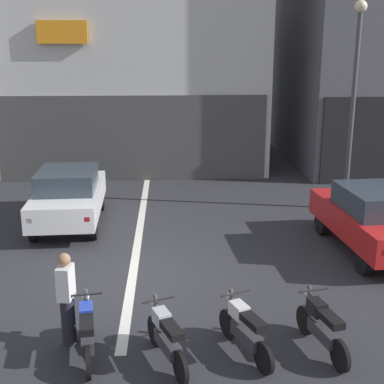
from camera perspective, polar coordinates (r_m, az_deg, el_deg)
The scene contains 11 objects.
ground_plane at distance 11.71m, azimuth -6.57°, elevation -9.36°, with size 120.00×120.00×0.00m, color #2B2B30.
lane_centre_line at distance 17.32m, azimuth -5.28°, elevation -0.94°, with size 0.20×18.00×0.01m, color silver.
car_white_crossing_near at distance 15.12m, azimuth -13.34°, elevation -0.30°, with size 1.95×4.18×1.64m.
car_red_parked_kerbside at distance 13.54m, azimuth 19.24°, elevation -2.64°, with size 2.07×4.22×1.64m.
car_black_down_street at distance 21.97m, azimuth -0.85°, elevation 5.04°, with size 1.92×4.17×1.64m.
street_lamp at distance 16.45m, azimuth 17.37°, elevation 11.10°, with size 0.36×0.36×6.21m.
motorcycle_blue_row_leftmost at distance 8.93m, azimuth -11.41°, elevation -14.74°, with size 0.55×1.66×0.98m.
motorcycle_silver_row_left_mid at distance 8.64m, azimuth -2.85°, elevation -15.56°, with size 0.73×1.58×0.98m.
motorcycle_white_row_centre at distance 8.88m, azimuth 5.79°, elevation -14.70°, with size 0.75×1.57×0.98m.
motorcycle_black_row_right_mid at distance 9.17m, azimuth 14.02°, elevation -14.06°, with size 0.58×1.64×0.98m.
person_by_motorcycles at distance 9.15m, azimuth -13.57°, elevation -11.28°, with size 0.27×0.39×1.67m.
Camera 1 is at (0.84, -10.59, 4.93)m, focal length 48.68 mm.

